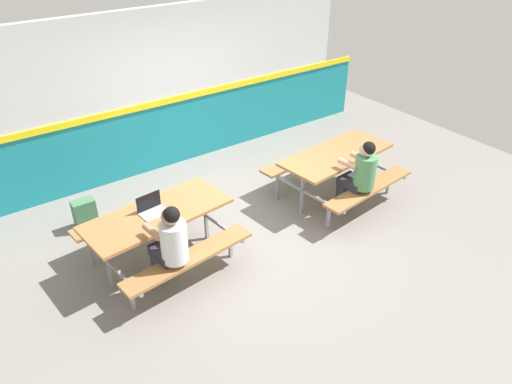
{
  "coord_description": "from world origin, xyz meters",
  "views": [
    {
      "loc": [
        -3.25,
        -4.61,
        3.98
      ],
      "look_at": [
        0.0,
        -0.08,
        0.55
      ],
      "focal_mm": 33.94,
      "sensor_mm": 36.0,
      "label": 1
    }
  ],
  "objects_px": {
    "picnic_table_left": "(158,224)",
    "picnic_table_right": "(336,163)",
    "student_further": "(360,173)",
    "backpack_dark": "(85,215)",
    "student_nearer": "(170,242)",
    "laptop_silver": "(152,209)"
  },
  "relations": [
    {
      "from": "student_further",
      "to": "backpack_dark",
      "type": "distance_m",
      "value": 3.85
    },
    {
      "from": "picnic_table_left",
      "to": "student_further",
      "type": "xyz_separation_m",
      "value": [
        2.74,
        -0.69,
        0.13
      ]
    },
    {
      "from": "laptop_silver",
      "to": "backpack_dark",
      "type": "height_order",
      "value": "laptop_silver"
    },
    {
      "from": "picnic_table_left",
      "to": "laptop_silver",
      "type": "bearing_deg",
      "value": 138.44
    },
    {
      "from": "picnic_table_left",
      "to": "backpack_dark",
      "type": "xyz_separation_m",
      "value": [
        -0.53,
        1.28,
        -0.36
      ]
    },
    {
      "from": "student_nearer",
      "to": "backpack_dark",
      "type": "xyz_separation_m",
      "value": [
        -0.42,
        1.85,
        -0.49
      ]
    },
    {
      "from": "picnic_table_right",
      "to": "student_nearer",
      "type": "distance_m",
      "value": 2.99
    },
    {
      "from": "picnic_table_left",
      "to": "picnic_table_right",
      "type": "relative_size",
      "value": 1.0
    },
    {
      "from": "picnic_table_left",
      "to": "picnic_table_right",
      "type": "distance_m",
      "value": 2.84
    },
    {
      "from": "picnic_table_left",
      "to": "picnic_table_right",
      "type": "height_order",
      "value": "same"
    },
    {
      "from": "student_nearer",
      "to": "laptop_silver",
      "type": "relative_size",
      "value": 3.54
    },
    {
      "from": "picnic_table_right",
      "to": "student_further",
      "type": "height_order",
      "value": "student_further"
    },
    {
      "from": "laptop_silver",
      "to": "backpack_dark",
      "type": "distance_m",
      "value": 1.45
    },
    {
      "from": "student_further",
      "to": "laptop_silver",
      "type": "relative_size",
      "value": 3.54
    },
    {
      "from": "laptop_silver",
      "to": "backpack_dark",
      "type": "relative_size",
      "value": 0.77
    },
    {
      "from": "picnic_table_right",
      "to": "backpack_dark",
      "type": "relative_size",
      "value": 4.16
    },
    {
      "from": "picnic_table_left",
      "to": "student_nearer",
      "type": "xyz_separation_m",
      "value": [
        -0.11,
        -0.57,
        0.13
      ]
    },
    {
      "from": "student_further",
      "to": "laptop_silver",
      "type": "distance_m",
      "value": 2.87
    },
    {
      "from": "student_nearer",
      "to": "student_further",
      "type": "distance_m",
      "value": 2.85
    },
    {
      "from": "picnic_table_left",
      "to": "backpack_dark",
      "type": "height_order",
      "value": "picnic_table_left"
    },
    {
      "from": "student_further",
      "to": "laptop_silver",
      "type": "bearing_deg",
      "value": 165.33
    },
    {
      "from": "student_nearer",
      "to": "student_further",
      "type": "height_order",
      "value": "same"
    }
  ]
}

